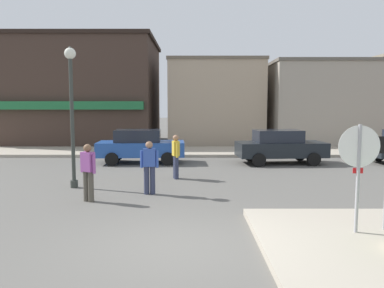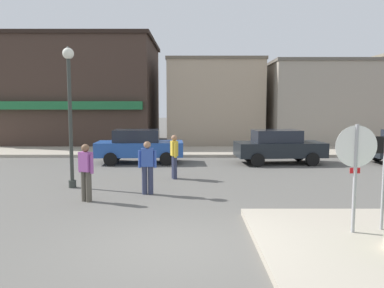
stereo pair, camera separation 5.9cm
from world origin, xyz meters
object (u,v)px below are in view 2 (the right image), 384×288
(pedestrian_crossing_near, at_px, (87,171))
(pedestrian_kerb_side, at_px, (176,155))
(stop_sign, at_px, (357,164))
(parked_car_second, at_px, (280,146))
(pedestrian_crossing_far, at_px, (149,166))
(parked_car_nearest, at_px, (140,146))
(lamp_post, at_px, (71,96))

(pedestrian_crossing_near, height_order, pedestrian_kerb_side, same)
(pedestrian_crossing_near, bearing_deg, stop_sign, -26.07)
(stop_sign, distance_m, pedestrian_kerb_side, 7.42)
(parked_car_second, bearing_deg, pedestrian_crossing_far, -131.37)
(stop_sign, distance_m, pedestrian_crossing_near, 6.87)
(stop_sign, distance_m, parked_car_nearest, 11.65)
(parked_car_nearest, height_order, pedestrian_kerb_side, pedestrian_kerb_side)
(lamp_post, relative_size, parked_car_second, 1.10)
(stop_sign, xyz_separation_m, pedestrian_crossing_far, (-4.54, 3.87, -0.65))
(parked_car_nearest, distance_m, pedestrian_kerb_side, 4.25)
(parked_car_second, bearing_deg, pedestrian_kerb_side, -142.01)
(stop_sign, relative_size, pedestrian_crossing_near, 1.43)
(parked_car_nearest, xyz_separation_m, parked_car_second, (6.48, -0.20, 0.00))
(lamp_post, xyz_separation_m, pedestrian_crossing_near, (0.97, -1.79, -2.09))
(parked_car_second, relative_size, pedestrian_crossing_far, 2.56)
(stop_sign, relative_size, parked_car_nearest, 0.56)
(pedestrian_crossing_near, bearing_deg, pedestrian_kerb_side, 55.20)
(parked_car_second, bearing_deg, parked_car_nearest, 178.19)
(stop_sign, height_order, parked_car_second, stop_sign)
(lamp_post, xyz_separation_m, parked_car_second, (7.92, 5.15, -2.15))
(pedestrian_crossing_far, bearing_deg, pedestrian_kerb_side, 74.16)
(parked_car_second, height_order, pedestrian_crossing_far, pedestrian_crossing_far)
(pedestrian_crossing_far, bearing_deg, pedestrian_crossing_near, -151.62)
(stop_sign, bearing_deg, lamp_post, 146.02)
(lamp_post, bearing_deg, parked_car_nearest, 74.97)
(stop_sign, distance_m, parked_car_second, 10.00)
(parked_car_nearest, bearing_deg, pedestrian_kerb_side, -64.59)
(lamp_post, height_order, parked_car_nearest, lamp_post)
(pedestrian_kerb_side, bearing_deg, stop_sign, -58.61)
(lamp_post, bearing_deg, pedestrian_crossing_far, -19.72)
(parked_car_second, height_order, pedestrian_crossing_near, pedestrian_crossing_near)
(lamp_post, distance_m, parked_car_second, 9.69)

